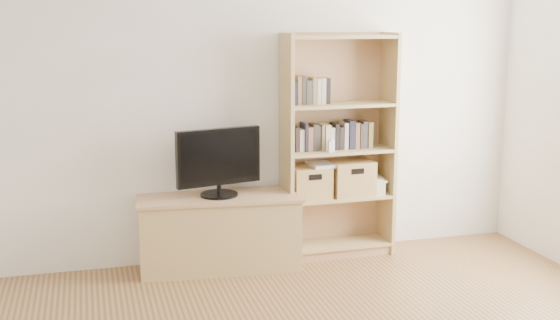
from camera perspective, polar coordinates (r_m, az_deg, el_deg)
name	(u,v)px	position (r m, az deg, el deg)	size (l,w,h in m)	color
back_wall	(263,101)	(5.71, -1.43, 4.81)	(4.50, 0.02, 2.60)	silver
tv_stand	(220,233)	(5.61, -4.91, -5.96)	(1.24, 0.47, 0.57)	tan
bookshelf	(338,147)	(5.79, 4.77, 1.10)	(0.92, 0.33, 1.85)	tan
television	(219,162)	(5.47, -5.01, -0.16)	(0.69, 0.05, 0.54)	black
books_row_mid	(338,136)	(5.79, 4.71, 1.99)	(0.81, 0.16, 0.22)	black
books_row_upper	(315,92)	(5.67, 2.83, 5.56)	(0.37, 0.14, 0.19)	black
baby_monitor	(331,146)	(5.65, 4.18, 1.14)	(0.05, 0.03, 0.10)	white
basket_left	(310,182)	(5.75, 2.45, -1.80)	(0.31, 0.26, 0.26)	#A47A4A
basket_right	(351,177)	(5.88, 5.77, -1.42)	(0.35, 0.29, 0.29)	#A47A4A
laptop	(329,164)	(5.77, 4.00, -0.33)	(0.33, 0.23, 0.03)	white
magazine_stack	(373,186)	(5.98, 7.58, -2.11)	(0.16, 0.24, 0.11)	beige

